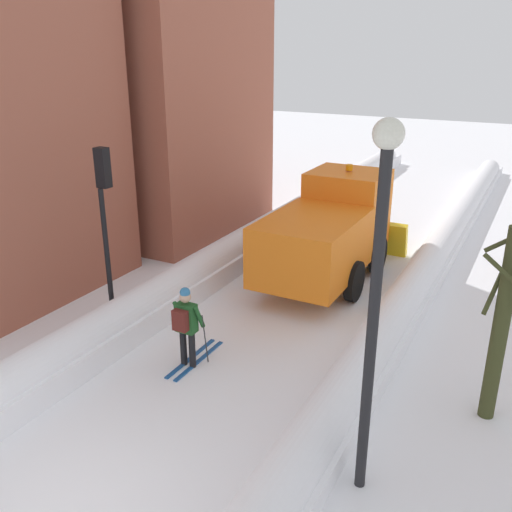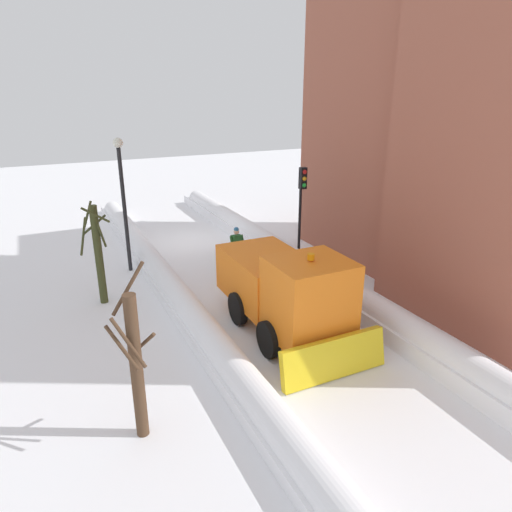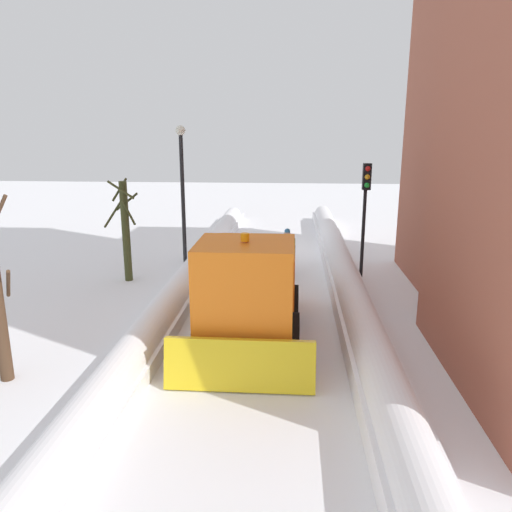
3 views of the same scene
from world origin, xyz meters
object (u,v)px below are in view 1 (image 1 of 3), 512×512
(plow_truck, at_px, (330,230))
(traffic_light_pole, at_px, (105,204))
(street_lamp, at_px, (377,276))
(skier, at_px, (186,323))
(bare_tree_near, at_px, (502,321))

(plow_truck, xyz_separation_m, traffic_light_pole, (-3.60, -5.05, 1.53))
(plow_truck, relative_size, street_lamp, 1.07)
(skier, height_order, street_lamp, street_lamp)
(traffic_light_pole, relative_size, bare_tree_near, 1.15)
(traffic_light_pole, height_order, bare_tree_near, traffic_light_pole)
(bare_tree_near, bearing_deg, traffic_light_pole, -177.94)
(bare_tree_near, bearing_deg, street_lamp, -118.98)
(street_lamp, height_order, bare_tree_near, street_lamp)
(traffic_light_pole, distance_m, bare_tree_near, 8.60)
(skier, distance_m, street_lamp, 5.22)
(plow_truck, distance_m, traffic_light_pole, 6.39)
(skier, distance_m, traffic_light_pole, 3.47)
(plow_truck, distance_m, bare_tree_near, 6.85)
(skier, xyz_separation_m, bare_tree_near, (5.82, 1.15, 0.94))
(skier, relative_size, traffic_light_pole, 0.42)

